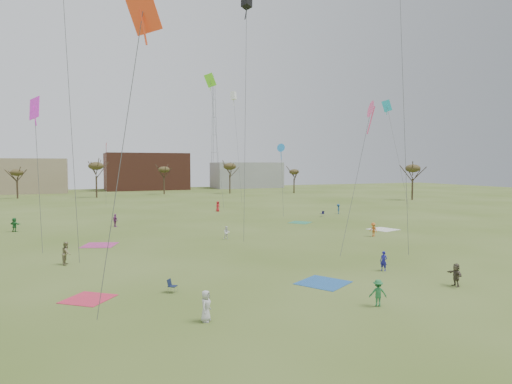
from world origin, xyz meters
name	(u,v)px	position (x,y,z in m)	size (l,w,h in m)	color
ground	(315,272)	(0.00, 0.00, 0.00)	(260.00, 260.00, 0.00)	#3F551A
flyer_near_left	(206,306)	(-10.72, -7.10, 0.83)	(0.81, 0.53, 1.67)	#B8B8B8
flyer_near_center	(378,293)	(-0.71, -8.49, 0.79)	(1.02, 0.58, 1.58)	#246E39
flyer_near_right	(384,261)	(5.17, -1.61, 0.77)	(0.56, 0.37, 1.54)	navy
spectator_fore_b	(66,253)	(-17.75, 10.16, 0.94)	(0.92, 0.71, 1.89)	olive
spectator_fore_c	(456,275)	(6.88, -7.04, 0.79)	(1.46, 0.47, 1.58)	#4E4637
flyer_mid_b	(373,229)	(14.76, 12.31, 0.80)	(1.03, 0.59, 1.59)	#CA6625
spectator_mid_d	(115,220)	(-12.13, 31.70, 0.87)	(1.02, 0.42, 1.74)	#963E93
spectator_mid_e	(227,233)	(-1.51, 16.87, 0.72)	(0.70, 0.55, 1.44)	white
flyer_far_a	(14,225)	(-23.99, 32.07, 0.87)	(1.61, 0.51, 1.74)	#287837
flyer_far_b	(218,206)	(6.27, 45.00, 0.90)	(0.88, 0.57, 1.81)	red
flyer_far_c	(338,209)	(23.87, 33.69, 0.83)	(1.07, 0.62, 1.66)	navy
blanket_red	(88,299)	(-16.36, -0.59, 0.00)	(2.58, 2.58, 0.03)	#D02947
blanket_blue	(323,283)	(-1.04, -2.90, 0.00)	(3.09, 3.09, 0.03)	#24599C
blanket_cream	(383,229)	(19.30, 16.25, 0.00)	(3.14, 3.14, 0.03)	white
blanket_plum	(100,245)	(-14.76, 18.38, 0.00)	(3.16, 3.16, 0.03)	#AF3679
blanket_olive	(300,223)	(12.66, 26.21, 0.00)	(2.78, 2.78, 0.03)	#2E805A
camp_chair_left	(172,289)	(-11.28, -1.17, 0.26)	(0.74, 0.73, 0.87)	#141D38
camp_chair_right	(322,215)	(19.47, 31.55, 0.26)	(0.63, 0.59, 0.87)	#17153A
kites_aloft	(250,82)	(5.59, 27.94, 19.58)	(55.51, 62.54, 24.97)	#EA411B
tree_line	(138,170)	(-2.85, 79.12, 7.09)	(117.44, 49.32, 8.91)	#3A2B1E
building_tan	(7,176)	(-35.00, 115.00, 5.00)	(32.00, 14.00, 10.00)	#937F60
building_brick	(146,171)	(5.00, 120.00, 6.00)	(26.00, 16.00, 12.00)	brown
building_grey	(247,175)	(40.00, 118.00, 4.50)	(24.00, 12.00, 9.00)	gray
radio_tower	(214,134)	(30.00, 125.00, 19.21)	(1.51, 1.72, 41.00)	#9EA3A8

